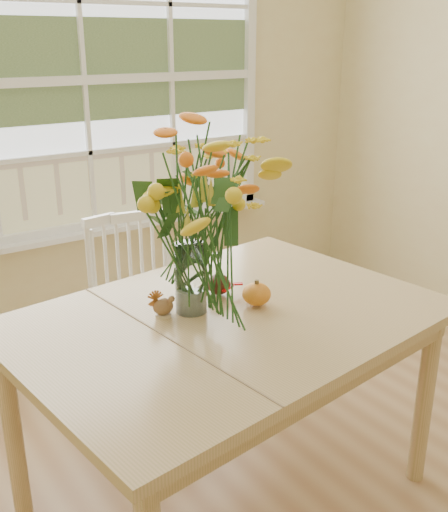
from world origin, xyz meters
TOP-DOWN VIEW (x-y plane):
  - wall_back at (0.00, 2.25)m, footprint 4.00×0.02m
  - window at (0.00, 2.21)m, footprint 2.42×0.12m
  - dining_table at (-0.17, 0.59)m, footprint 1.64×1.26m
  - windsor_chair at (-0.13, 1.42)m, footprint 0.51×0.49m
  - flower_vase at (-0.26, 0.69)m, footprint 0.54×0.54m
  - pumpkin at (-0.03, 0.59)m, footprint 0.11×0.11m
  - turkey_figurine at (-0.37, 0.70)m, footprint 0.09×0.07m
  - dark_gourd at (-0.09, 0.75)m, footprint 0.13×0.09m

SIDE VIEW (x-z plane):
  - windsor_chair at x=-0.13m, z-range 0.06..1.01m
  - dining_table at x=-0.17m, z-range 0.32..1.13m
  - turkey_figurine at x=-0.37m, z-range 0.81..0.90m
  - dark_gourd at x=-0.09m, z-range 0.82..0.90m
  - pumpkin at x=-0.03m, z-range 0.82..0.90m
  - flower_vase at x=-0.26m, z-range 0.88..1.53m
  - wall_back at x=0.00m, z-range 0.00..2.70m
  - window at x=0.00m, z-range 0.66..2.40m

